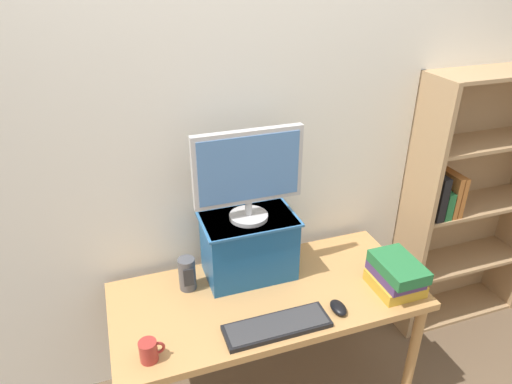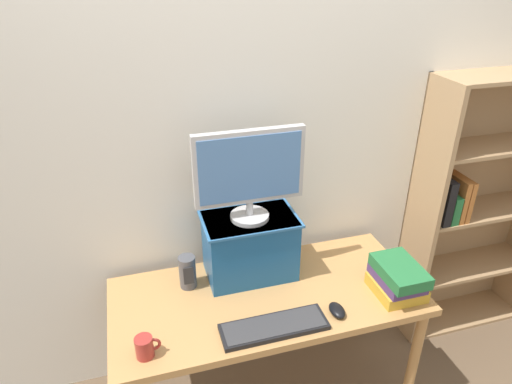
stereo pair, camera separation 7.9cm
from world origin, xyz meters
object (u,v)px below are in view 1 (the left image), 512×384
riser_box (249,245)px  computer_monitor (248,172)px  keyboard (277,326)px  computer_mouse (338,308)px  coffee_mug (149,351)px  book_stack (396,275)px  desk_speaker (187,274)px  desk (268,306)px  bookshelf_unit (467,202)px

riser_box → computer_monitor: size_ratio=0.89×
keyboard → computer_mouse: computer_mouse is taller
keyboard → coffee_mug: bearing=179.3°
book_stack → desk_speaker: size_ratio=1.60×
riser_box → computer_mouse: bearing=-53.2°
keyboard → desk: bearing=79.7°
computer_monitor → book_stack: 0.85m
keyboard → coffee_mug: 0.53m
computer_mouse → bookshelf_unit: bearing=23.4°
computer_mouse → desk_speaker: (-0.60, 0.37, 0.06)m
keyboard → desk_speaker: (-0.30, 0.38, 0.07)m
desk → computer_mouse: (0.26, -0.21, 0.09)m
riser_box → keyboard: size_ratio=0.98×
computer_mouse → keyboard: bearing=-177.9°
riser_box → book_stack: 0.71m
desk → computer_monitor: computer_monitor is taller
keyboard → book_stack: (0.62, 0.06, 0.07)m
bookshelf_unit → keyboard: bearing=-160.7°
bookshelf_unit → computer_mouse: (-1.10, -0.48, -0.09)m
desk → keyboard: 0.24m
desk → bookshelf_unit: 1.39m
desk → keyboard: keyboard is taller
keyboard → computer_mouse: size_ratio=4.41×
bookshelf_unit → riser_box: bearing=-176.3°
computer_monitor → keyboard: bearing=-90.9°
computer_monitor → book_stack: bearing=-28.7°
desk → coffee_mug: 0.62m
bookshelf_unit → riser_box: size_ratio=3.54×
bookshelf_unit → book_stack: bearing=-151.1°
bookshelf_unit → book_stack: (-0.77, -0.43, -0.03)m
riser_box → computer_mouse: riser_box is taller
keyboard → riser_box: bearing=89.1°
desk → book_stack: size_ratio=5.44×
computer_monitor → book_stack: (0.61, -0.34, -0.47)m
desk → computer_mouse: bearing=-39.7°
desk → riser_box: riser_box is taller
riser_box → computer_monitor: 0.39m
coffee_mug → desk: bearing=20.8°
desk → computer_monitor: bearing=101.2°
bookshelf_unit → keyboard: size_ratio=3.46×
keyboard → coffee_mug: (-0.53, 0.01, 0.03)m
bookshelf_unit → coffee_mug: 1.98m
computer_mouse → desk_speaker: 0.71m
bookshelf_unit → book_stack: size_ratio=5.99×
riser_box → coffee_mug: 0.68m
book_stack → riser_box: bearing=151.2°
bookshelf_unit → riser_box: (-1.39, -0.09, 0.06)m
computer_mouse → coffee_mug: bearing=-179.7°
computer_monitor → keyboard: (-0.01, -0.40, -0.54)m
bookshelf_unit → desk_speaker: 1.70m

